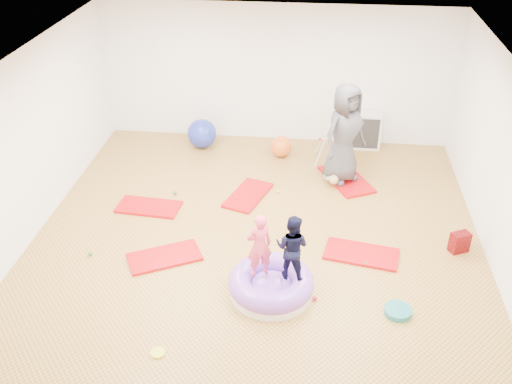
# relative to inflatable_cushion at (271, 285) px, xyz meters

# --- Properties ---
(room) EXTENTS (7.01, 8.01, 2.81)m
(room) POSITION_rel_inflatable_cushion_xyz_m (-0.34, 0.88, 1.26)
(room) COLOR #B78D3D
(room) RESTS_ON ground
(gym_mat_front_left) EXTENTS (1.19, 0.96, 0.04)m
(gym_mat_front_left) POSITION_rel_inflatable_cushion_xyz_m (-1.66, 0.59, -0.12)
(gym_mat_front_left) COLOR #D30900
(gym_mat_front_left) RESTS_ON ground
(gym_mat_mid_left) EXTENTS (1.10, 0.62, 0.04)m
(gym_mat_mid_left) POSITION_rel_inflatable_cushion_xyz_m (-2.27, 1.92, -0.12)
(gym_mat_mid_left) COLOR #D30900
(gym_mat_mid_left) RESTS_ON ground
(gym_mat_center_back) EXTENTS (0.84, 1.17, 0.04)m
(gym_mat_center_back) POSITION_rel_inflatable_cushion_xyz_m (-0.63, 2.48, -0.12)
(gym_mat_center_back) COLOR #D30900
(gym_mat_center_back) RESTS_ON ground
(gym_mat_right) EXTENTS (1.18, 0.74, 0.05)m
(gym_mat_right) POSITION_rel_inflatable_cushion_xyz_m (1.29, 0.99, -0.12)
(gym_mat_right) COLOR #D30900
(gym_mat_right) RESTS_ON ground
(gym_mat_rear_right) EXTENTS (1.07, 1.34, 0.05)m
(gym_mat_rear_right) POSITION_rel_inflatable_cushion_xyz_m (1.11, 3.23, -0.12)
(gym_mat_rear_right) COLOR #D30900
(gym_mat_rear_right) RESTS_ON ground
(inflatable_cushion) EXTENTS (1.18, 1.18, 0.37)m
(inflatable_cushion) POSITION_rel_inflatable_cushion_xyz_m (0.00, 0.00, 0.00)
(inflatable_cushion) COLOR white
(inflatable_cushion) RESTS_ON ground
(child_pink) EXTENTS (0.42, 0.36, 0.96)m
(child_pink) POSITION_rel_inflatable_cushion_xyz_m (-0.17, 0.03, 0.68)
(child_pink) COLOR #F8476A
(child_pink) RESTS_ON inflatable_cushion
(child_navy) EXTENTS (0.55, 0.48, 0.96)m
(child_navy) POSITION_rel_inflatable_cushion_xyz_m (0.26, 0.04, 0.68)
(child_navy) COLOR black
(child_navy) RESTS_ON inflatable_cushion
(adult_caregiver) EXTENTS (1.05, 1.03, 1.83)m
(adult_caregiver) POSITION_rel_inflatable_cushion_xyz_m (1.01, 3.21, 0.82)
(adult_caregiver) COLOR #424248
(adult_caregiver) RESTS_ON gym_mat_rear_right
(infant) EXTENTS (0.36, 0.37, 0.21)m
(infant) POSITION_rel_inflatable_cushion_xyz_m (0.87, 3.05, 0.01)
(infant) COLOR #A1C1CC
(infant) RESTS_ON gym_mat_rear_right
(ball_pit_balls) EXTENTS (4.20, 2.80, 0.06)m
(ball_pit_balls) POSITION_rel_inflatable_cushion_xyz_m (-0.76, 1.09, -0.11)
(ball_pit_balls) COLOR red
(ball_pit_balls) RESTS_ON ground
(exercise_ball_blue) EXTENTS (0.59, 0.59, 0.59)m
(exercise_ball_blue) POSITION_rel_inflatable_cushion_xyz_m (-1.79, 4.30, 0.15)
(exercise_ball_blue) COLOR #2132AE
(exercise_ball_blue) RESTS_ON ground
(exercise_ball_orange) EXTENTS (0.42, 0.42, 0.42)m
(exercise_ball_orange) POSITION_rel_inflatable_cushion_xyz_m (-0.16, 4.07, 0.07)
(exercise_ball_orange) COLOR orange
(exercise_ball_orange) RESTS_ON ground
(infant_play_gym) EXTENTS (0.65, 0.62, 0.50)m
(infant_play_gym) POSITION_rel_inflatable_cushion_xyz_m (0.84, 3.93, 0.19)
(infant_play_gym) COLOR silver
(infant_play_gym) RESTS_ON ground
(cube_shelf) EXTENTS (0.74, 0.37, 0.74)m
(cube_shelf) POSITION_rel_inflatable_cushion_xyz_m (1.44, 4.67, 0.23)
(cube_shelf) COLOR silver
(cube_shelf) RESTS_ON ground
(balance_disc) EXTENTS (0.37, 0.37, 0.08)m
(balance_disc) POSITION_rel_inflatable_cushion_xyz_m (1.71, -0.23, -0.10)
(balance_disc) COLOR #1D787A
(balance_disc) RESTS_ON ground
(backpack) EXTENTS (0.33, 0.28, 0.32)m
(backpack) POSITION_rel_inflatable_cushion_xyz_m (2.76, 1.26, 0.02)
(backpack) COLOR #A9090D
(backpack) RESTS_ON ground
(yellow_toy) EXTENTS (0.18, 0.18, 0.03)m
(yellow_toy) POSITION_rel_inflatable_cushion_xyz_m (-1.28, -1.26, -0.13)
(yellow_toy) COLOR yellow
(yellow_toy) RESTS_ON ground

